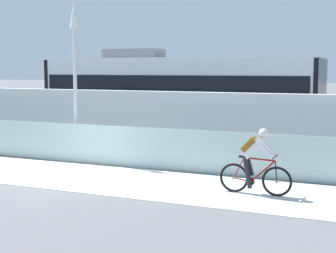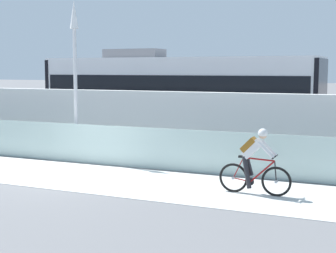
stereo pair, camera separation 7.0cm
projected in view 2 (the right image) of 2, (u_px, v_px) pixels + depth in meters
ground_plane at (67, 175)px, 14.40m from camera, size 200.00×200.00×0.00m
bike_path_deck at (67, 175)px, 14.40m from camera, size 32.00×3.20×0.01m
glass_parapet at (101, 145)px, 16.01m from camera, size 32.00×0.05×1.25m
concrete_barrier_wall at (128, 123)px, 17.59m from camera, size 32.00×0.36×2.26m
tram_rail_near at (158, 146)px, 19.97m from camera, size 32.00×0.08×0.01m
tram_rail_far at (173, 141)px, 21.28m from camera, size 32.00×0.08×0.01m
tram at (178, 97)px, 20.19m from camera, size 11.06×2.54×3.81m
cyclist_on_bike at (254, 162)px, 12.14m from camera, size 1.77×0.58×1.61m
lamp_post_antenna at (75, 60)px, 16.43m from camera, size 0.28×0.28×5.20m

